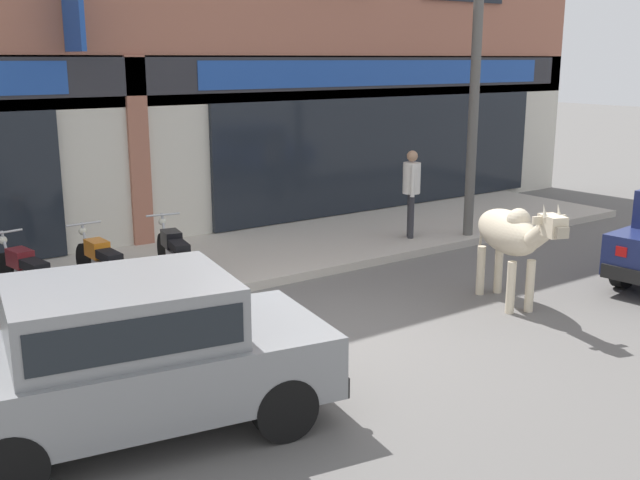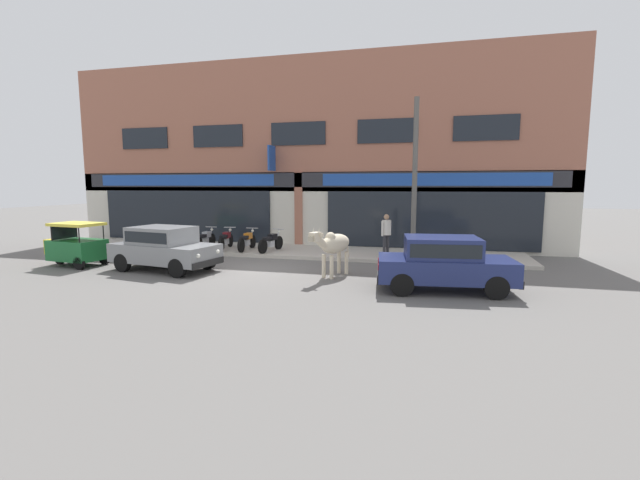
% 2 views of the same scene
% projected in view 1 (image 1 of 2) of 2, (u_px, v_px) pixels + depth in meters
% --- Properties ---
extents(ground_plane, '(90.00, 90.00, 0.00)m').
position_uv_depth(ground_plane, '(321.00, 341.00, 9.11)').
color(ground_plane, '#605E5B').
extents(sidewalk, '(19.00, 3.21, 0.14)m').
position_uv_depth(sidewalk, '(183.00, 267.00, 12.09)').
color(sidewalk, '#B7AFA3').
rests_on(sidewalk, ground).
extents(shop_building, '(23.00, 1.40, 8.47)m').
position_uv_depth(shop_building, '(125.00, 18.00, 12.62)').
color(shop_building, '#9E604C').
rests_on(shop_building, ground).
extents(cow, '(1.06, 2.05, 1.61)m').
position_uv_depth(cow, '(511.00, 235.00, 10.21)').
color(cow, beige).
rests_on(cow, ground).
extents(car_0, '(3.78, 2.16, 1.46)m').
position_uv_depth(car_0, '(130.00, 350.00, 6.68)').
color(car_0, black).
rests_on(car_0, ground).
extents(motorcycle_1, '(0.56, 1.80, 0.88)m').
position_uv_depth(motorcycle_1, '(26.00, 274.00, 10.09)').
color(motorcycle_1, black).
rests_on(motorcycle_1, sidewalk).
extents(motorcycle_2, '(0.52, 1.81, 0.88)m').
position_uv_depth(motorcycle_2, '(102.00, 264.00, 10.58)').
color(motorcycle_2, black).
rests_on(motorcycle_2, sidewalk).
extents(motorcycle_3, '(0.62, 1.80, 0.88)m').
position_uv_depth(motorcycle_3, '(174.00, 253.00, 11.14)').
color(motorcycle_3, black).
rests_on(motorcycle_3, sidewalk).
extents(pedestrian, '(0.33, 0.41, 1.60)m').
position_uv_depth(pedestrian, '(411.00, 184.00, 13.58)').
color(pedestrian, '#2D2D33').
rests_on(pedestrian, sidewalk).
extents(utility_pole, '(0.18, 0.18, 5.72)m').
position_uv_depth(utility_pole, '(475.00, 79.00, 13.33)').
color(utility_pole, '#595651').
rests_on(utility_pole, sidewalk).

